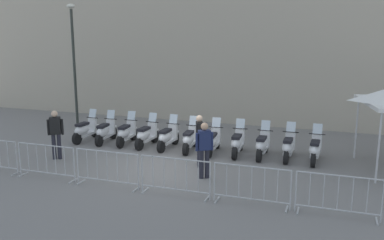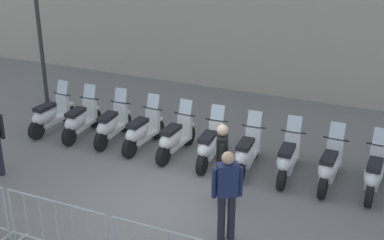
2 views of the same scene
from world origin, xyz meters
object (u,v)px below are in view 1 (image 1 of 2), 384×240
motorcycle_1 (105,132)px  motorcycle_5 (190,139)px  motorcycle_2 (126,133)px  motorcycle_7 (237,143)px  motorcycle_6 (213,142)px  motorcycle_9 (288,147)px  barrier_segment_2 (107,169)px  motorcycle_4 (167,137)px  street_lamp (74,55)px  officer_mid_plaza (199,138)px  motorcycle_10 (315,150)px  barrier_segment_3 (175,177)px  motorcycle_8 (262,145)px  barrier_segment_4 (251,186)px  officer_near_row_end (204,147)px  motorcycle_0 (85,130)px  barrier_segment_1 (46,162)px  barrier_segment_5 (338,196)px  officer_by_barriers (56,132)px  motorcycle_3 (146,135)px

motorcycle_1 → motorcycle_5: bearing=-12.5°
motorcycle_2 → motorcycle_7: size_ratio=1.00×
motorcycle_5 → motorcycle_6: same height
motorcycle_9 → barrier_segment_2: 6.33m
motorcycle_4 → barrier_segment_2: size_ratio=0.86×
street_lamp → officer_mid_plaza: 8.06m
motorcycle_9 → motorcycle_10: bearing=-12.9°
motorcycle_5 → motorcycle_6: size_ratio=1.00×
motorcycle_6 → barrier_segment_3: 4.18m
motorcycle_8 → street_lamp: (-8.21, 3.47, 2.91)m
motorcycle_4 → barrier_segment_3: motorcycle_4 is taller
barrier_segment_4 → officer_near_row_end: size_ratio=1.14×
motorcycle_0 → motorcycle_2: same height
barrier_segment_3 → motorcycle_2: bearing=119.2°
motorcycle_0 → barrier_segment_1: size_ratio=0.86×
motorcycle_0 → motorcycle_7: size_ratio=0.98×
barrier_segment_3 → officer_near_row_end: (0.65, 1.48, 0.46)m
officer_near_row_end → officer_mid_plaza: 1.16m
barrier_segment_5 → motorcycle_0: bearing=144.8°
motorcycle_6 → officer_mid_plaza: size_ratio=0.99×
motorcycle_8 → officer_by_barriers: size_ratio=0.99×
barrier_segment_5 → officer_mid_plaza: size_ratio=1.14×
motorcycle_3 → barrier_segment_3: bearing=-68.0°
motorcycle_5 → barrier_segment_1: 5.24m
motorcycle_2 → barrier_segment_1: size_ratio=0.88×
motorcycle_1 → officer_near_row_end: officer_near_row_end is taller
motorcycle_0 → officer_mid_plaza: (4.95, -2.64, 0.53)m
motorcycle_7 → barrier_segment_2: 5.12m
barrier_segment_2 → barrier_segment_4: 4.18m
motorcycle_2 → barrier_segment_4: 7.25m
motorcycle_9 → barrier_segment_4: motorcycle_9 is taller
motorcycle_10 → barrier_segment_4: bearing=-119.3°
motorcycle_0 → motorcycle_3: (2.65, -0.50, 0.00)m
officer_by_barriers → motorcycle_0: bearing=88.0°
street_lamp → officer_by_barriers: street_lamp is taller
motorcycle_6 → street_lamp: size_ratio=0.31×
motorcycle_7 → barrier_segment_4: motorcycle_7 is taller
barrier_segment_3 → street_lamp: 9.71m
motorcycle_7 → officer_mid_plaza: officer_mid_plaza is taller
motorcycle_2 → barrier_segment_5: 9.01m
motorcycle_8 → motorcycle_5: bearing=169.5°
motorcycle_3 → officer_mid_plaza: bearing=-42.9°
motorcycle_7 → street_lamp: bearing=155.8°
street_lamp → officer_by_barriers: 5.22m
motorcycle_0 → officer_mid_plaza: 5.63m
motorcycle_7 → motorcycle_9: bearing=-10.1°
motorcycle_7 → street_lamp: size_ratio=0.31×
barrier_segment_5 → officer_by_barriers: bearing=157.4°
motorcycle_4 → motorcycle_0: bearing=168.5°
street_lamp → officer_by_barriers: bearing=-76.7°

